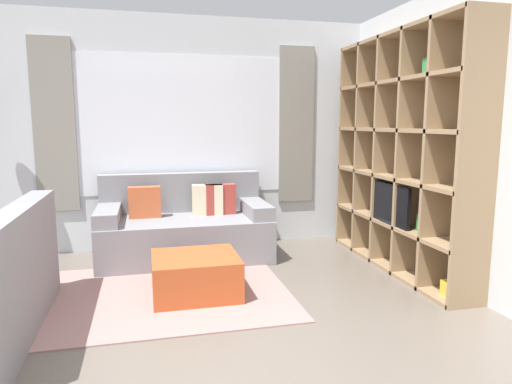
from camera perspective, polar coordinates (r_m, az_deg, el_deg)
The scene contains 6 objects.
wall_back at distance 5.50m, azimuth -9.19°, elevation 7.26°, with size 5.66×0.11×2.70m.
wall_right at distance 4.72m, azimuth 21.35°, elevation 6.48°, with size 0.07×4.35×2.70m, color silver.
area_rug at distance 4.15m, azimuth -16.37°, elevation -12.52°, with size 2.85×1.70×0.01m, color gray.
shelving_unit at distance 4.80m, azimuth 17.94°, elevation 4.39°, with size 0.37×2.22×2.35m.
couch_main at distance 5.12m, azimuth -8.94°, elevation -4.48°, with size 1.82×0.95×0.91m.
ottoman at distance 4.03m, azimuth -7.57°, elevation -10.33°, with size 0.73×0.65×0.35m.
Camera 1 is at (-0.43, -2.30, 1.48)m, focal length 32.00 mm.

